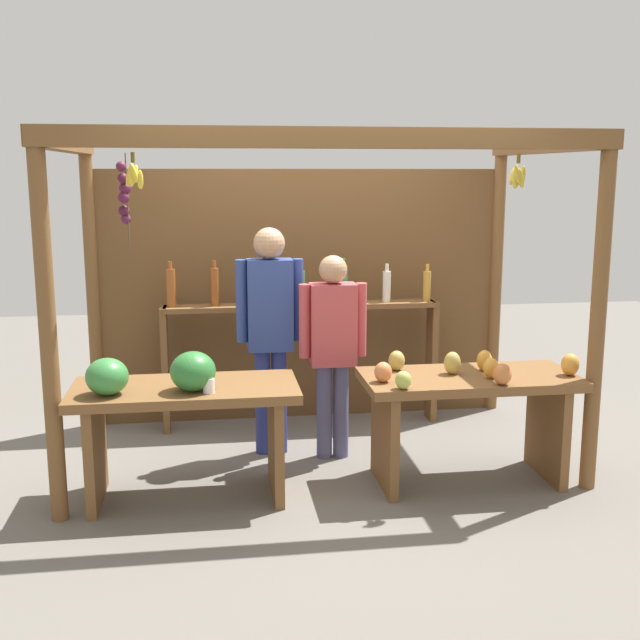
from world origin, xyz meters
The scene contains 7 objects.
ground_plane centered at (0.00, 0.00, 0.00)m, with size 12.00×12.00×0.00m, color slate.
market_stall centered at (0.00, 0.43, 1.32)m, with size 3.44×1.87×2.28m.
fruit_counter_left centered at (-0.95, -0.69, 0.61)m, with size 1.40×0.64×0.97m.
fruit_counter_right centered at (0.91, -0.67, 0.56)m, with size 1.41×0.65×0.88m.
bottle_shelf_unit centered at (-0.05, 0.66, 0.81)m, with size 2.21×0.22×1.36m.
vendor_man centered at (-0.33, 0.06, 0.99)m, with size 0.48×0.22×1.65m.
vendor_woman centered at (0.10, -0.09, 0.86)m, with size 0.48×0.20×1.46m.
Camera 1 is at (-0.75, -5.36, 2.03)m, focal length 43.52 mm.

